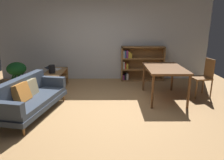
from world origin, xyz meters
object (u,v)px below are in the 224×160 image
dining_table (165,70)px  dining_chair_near (204,76)px  fabric_couch (28,97)px  open_laptop (54,69)px  potted_floor_plant (17,72)px  bookshelf (140,63)px  media_console (56,80)px  desk_speaker (52,69)px

dining_table → dining_chair_near: dining_chair_near is taller
fabric_couch → open_laptop: fabric_couch is taller
potted_floor_plant → dining_chair_near: size_ratio=0.82×
bookshelf → dining_table: bearing=-78.4°
media_console → dining_table: (2.86, -0.74, 0.45)m
open_laptop → dining_table: size_ratio=0.34×
fabric_couch → dining_table: size_ratio=1.42×
potted_floor_plant → dining_chair_near: dining_chair_near is taller
open_laptop → dining_chair_near: size_ratio=0.47×
dining_chair_near → media_console: bearing=171.7°
fabric_couch → media_console: 1.62m
dining_table → open_laptop: bearing=162.0°
desk_speaker → dining_table: size_ratio=0.16×
desk_speaker → dining_chair_near: bearing=-5.4°
desk_speaker → potted_floor_plant: (-1.01, 0.13, -0.10)m
fabric_couch → dining_table: (3.01, 0.86, 0.35)m
desk_speaker → dining_table: (2.89, -0.54, 0.09)m
desk_speaker → potted_floor_plant: bearing=172.6°
dining_chair_near → bookshelf: 2.11m
media_console → desk_speaker: 0.42m
fabric_couch → dining_chair_near: 4.19m
dining_chair_near → bookshelf: bookshelf is taller
media_console → desk_speaker: bearing=-95.7°
desk_speaker → dining_chair_near: (3.94, -0.37, -0.09)m
fabric_couch → desk_speaker: 1.43m
dining_table → dining_chair_near: bearing=9.1°
desk_speaker → bookshelf: size_ratio=0.16×
open_laptop → dining_chair_near: bearing=-11.1°
fabric_couch → media_console: (0.14, 1.61, -0.11)m
fabric_couch → dining_table: 3.15m
fabric_couch → open_laptop: size_ratio=4.20×
media_console → potted_floor_plant: size_ratio=1.46×
potted_floor_plant → fabric_couch: bearing=-59.9°
desk_speaker → dining_table: bearing=-10.6°
dining_chair_near → bookshelf: (-1.41, 1.56, 0.02)m
media_console → dining_chair_near: size_ratio=1.20×
potted_floor_plant → desk_speaker: bearing=-7.4°
dining_table → bookshelf: bookshelf is taller
dining_table → bookshelf: bearing=101.6°
dining_table → dining_chair_near: (1.06, 0.17, -0.18)m
potted_floor_plant → dining_chair_near: bearing=-5.8°
media_console → dining_table: dining_table is taller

